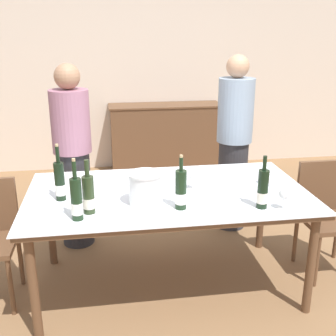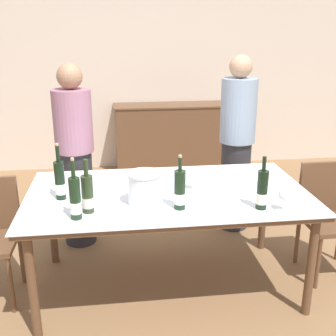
# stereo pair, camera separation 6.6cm
# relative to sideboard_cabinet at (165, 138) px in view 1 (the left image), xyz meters

# --- Properties ---
(ground_plane) EXTENTS (12.00, 12.00, 0.00)m
(ground_plane) POSITION_rel_sideboard_cabinet_xyz_m (-0.39, -2.77, -0.46)
(ground_plane) COLOR olive
(back_wall) EXTENTS (8.00, 0.10, 2.80)m
(back_wall) POSITION_rel_sideboard_cabinet_xyz_m (-0.39, 0.29, 0.94)
(back_wall) COLOR beige
(back_wall) RESTS_ON ground_plane
(sideboard_cabinet) EXTENTS (1.51, 0.46, 0.92)m
(sideboard_cabinet) POSITION_rel_sideboard_cabinet_xyz_m (0.00, 0.00, 0.00)
(sideboard_cabinet) COLOR brown
(sideboard_cabinet) RESTS_ON ground_plane
(dining_table) EXTENTS (2.00, 1.12, 0.77)m
(dining_table) POSITION_rel_sideboard_cabinet_xyz_m (-0.39, -2.77, 0.25)
(dining_table) COLOR brown
(dining_table) RESTS_ON ground_plane
(ice_bucket) EXTENTS (0.23, 0.23, 0.22)m
(ice_bucket) POSITION_rel_sideboard_cabinet_xyz_m (-0.57, -2.96, 0.43)
(ice_bucket) COLOR white
(ice_bucket) RESTS_ON dining_table
(wine_bottle_0) EXTENTS (0.07, 0.07, 0.39)m
(wine_bottle_0) POSITION_rel_sideboard_cabinet_xyz_m (-1.13, -2.80, 0.44)
(wine_bottle_0) COLOR black
(wine_bottle_0) RESTS_ON dining_table
(wine_bottle_1) EXTENTS (0.07, 0.07, 0.39)m
(wine_bottle_1) POSITION_rel_sideboard_cabinet_xyz_m (-1.00, -3.13, 0.44)
(wine_bottle_1) COLOR black
(wine_bottle_1) RESTS_ON dining_table
(wine_bottle_2) EXTENTS (0.08, 0.08, 0.35)m
(wine_bottle_2) POSITION_rel_sideboard_cabinet_xyz_m (-0.94, -3.04, 0.43)
(wine_bottle_2) COLOR #28381E
(wine_bottle_2) RESTS_ON dining_table
(wine_bottle_3) EXTENTS (0.08, 0.08, 0.36)m
(wine_bottle_3) POSITION_rel_sideboard_cabinet_xyz_m (-0.35, -3.07, 0.44)
(wine_bottle_3) COLOR black
(wine_bottle_3) RESTS_ON dining_table
(wine_bottle_4) EXTENTS (0.07, 0.07, 0.35)m
(wine_bottle_4) POSITION_rel_sideboard_cabinet_xyz_m (0.17, -3.13, 0.44)
(wine_bottle_4) COLOR black
(wine_bottle_4) RESTS_ON dining_table
(wine_glass_0) EXTENTS (0.08, 0.08, 0.15)m
(wine_glass_0) POSITION_rel_sideboard_cabinet_xyz_m (0.37, -2.73, 0.42)
(wine_glass_0) COLOR white
(wine_glass_0) RESTS_ON dining_table
(wine_glass_1) EXTENTS (0.08, 0.08, 0.14)m
(wine_glass_1) POSITION_rel_sideboard_cabinet_xyz_m (0.31, -3.18, 0.41)
(wine_glass_1) COLOR white
(wine_glass_1) RESTS_ON dining_table
(wine_glass_2) EXTENTS (0.07, 0.07, 0.14)m
(wine_glass_2) POSITION_rel_sideboard_cabinet_xyz_m (-0.20, -2.74, 0.42)
(wine_glass_2) COLOR white
(wine_glass_2) RESTS_ON dining_table
(chair_right_end) EXTENTS (0.42, 0.42, 0.88)m
(chair_right_end) POSITION_rel_sideboard_cabinet_xyz_m (0.91, -2.68, 0.05)
(chair_right_end) COLOR brown
(chair_right_end) RESTS_ON ground_plane
(person_host) EXTENTS (0.33, 0.33, 1.62)m
(person_host) POSITION_rel_sideboard_cabinet_xyz_m (-1.10, -1.96, 0.36)
(person_host) COLOR #2D2D33
(person_host) RESTS_ON ground_plane
(person_guest_left) EXTENTS (0.33, 0.33, 1.67)m
(person_guest_left) POSITION_rel_sideboard_cabinet_xyz_m (0.39, -1.84, 0.38)
(person_guest_left) COLOR #2D2D33
(person_guest_left) RESTS_ON ground_plane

